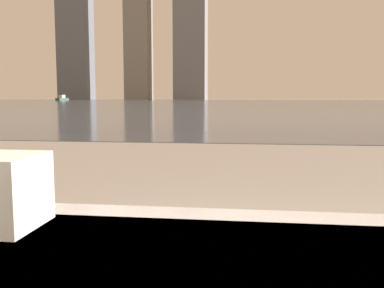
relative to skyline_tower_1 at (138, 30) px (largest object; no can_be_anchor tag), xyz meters
The scene contains 3 objects.
harbor_water 66.34m from the skyline_tower_1, 61.89° to the right, with size 180.00×110.00×0.01m.
harbor_boat_1 41.09m from the skyline_tower_1, 100.50° to the right, with size 1.64×3.21×1.15m.
skyline_tower_1 is the anchor object (origin of this frame).
Camera 1 is at (0.38, -0.09, 0.78)m, focal length 40.00 mm.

